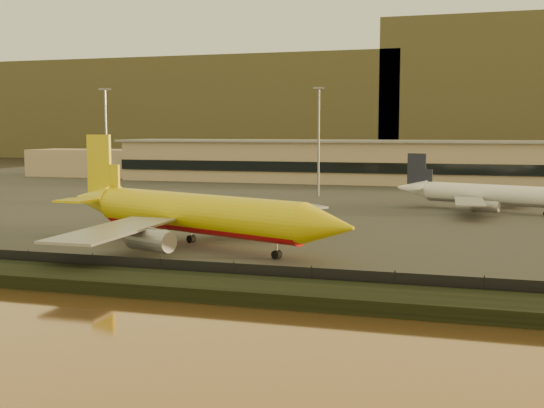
% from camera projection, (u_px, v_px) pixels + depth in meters
% --- Properties ---
extents(ground, '(900.00, 900.00, 0.00)m').
position_uv_depth(ground, '(255.00, 262.00, 81.43)').
color(ground, black).
rests_on(ground, ground).
extents(embankment, '(320.00, 7.00, 1.40)m').
position_uv_depth(embankment, '(200.00, 287.00, 65.14)').
color(embankment, black).
rests_on(embankment, ground).
extents(tarmac, '(320.00, 220.00, 0.20)m').
position_uv_depth(tarmac, '(370.00, 192.00, 172.04)').
color(tarmac, '#2D2D2D').
rests_on(tarmac, ground).
extents(perimeter_fence, '(300.00, 0.05, 2.20)m').
position_uv_depth(perimeter_fence, '(215.00, 273.00, 68.89)').
color(perimeter_fence, black).
rests_on(perimeter_fence, tarmac).
extents(terminal_building, '(202.00, 25.00, 12.60)m').
position_uv_depth(terminal_building, '(337.00, 162.00, 204.59)').
color(terminal_building, tan).
rests_on(terminal_building, tarmac).
extents(apron_light_masts, '(152.20, 12.20, 25.40)m').
position_uv_depth(apron_light_masts, '(427.00, 130.00, 147.08)').
color(apron_light_masts, slate).
rests_on(apron_light_masts, tarmac).
extents(distant_hills, '(470.00, 160.00, 70.00)m').
position_uv_depth(distant_hills, '(395.00, 104.00, 408.18)').
color(distant_hills, brown).
rests_on(distant_hills, ground).
extents(dhl_cargo_jet, '(47.74, 45.20, 14.82)m').
position_uv_depth(dhl_cargo_jet, '(193.00, 214.00, 90.16)').
color(dhl_cargo_jet, yellow).
rests_on(dhl_cargo_jet, tarmac).
extents(white_narrowbody_jet, '(36.52, 34.61, 10.82)m').
position_uv_depth(white_narrowbody_jet, '(488.00, 195.00, 129.93)').
color(white_narrowbody_jet, white).
rests_on(white_narrowbody_jet, tarmac).
extents(gse_vehicle_yellow, '(3.99, 2.98, 1.64)m').
position_uv_depth(gse_vehicle_yellow, '(323.00, 226.00, 104.66)').
color(gse_vehicle_yellow, yellow).
rests_on(gse_vehicle_yellow, tarmac).
extents(gse_vehicle_white, '(4.93, 3.36, 2.04)m').
position_uv_depth(gse_vehicle_white, '(231.00, 216.00, 115.41)').
color(gse_vehicle_white, white).
rests_on(gse_vehicle_white, tarmac).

